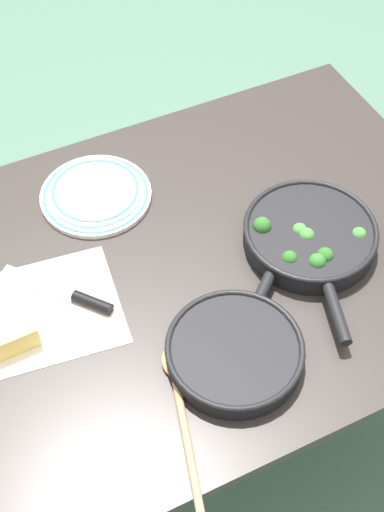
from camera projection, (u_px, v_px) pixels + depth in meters
ground_plane at (192, 421)px, 2.09m from camera, size 14.00×14.00×0.00m
dining_table_red at (192, 285)px, 1.56m from camera, size 1.26×0.90×0.76m
skillet_broccoli at (310, 236)px, 1.50m from camera, size 0.28×0.41×0.07m
skillet_eggs at (235, 351)px, 1.33m from camera, size 0.32×0.30×0.05m
wooden_spoon at (182, 415)px, 1.27m from camera, size 0.12×0.37×0.02m
parchment_sheet at (42, 312)px, 1.41m from camera, size 0.33×0.29×0.00m
grater_knife at (72, 296)px, 1.43m from camera, size 0.18×0.21×0.02m
cheese_block at (11, 333)px, 1.35m from camera, size 0.09×0.07×0.05m
dinner_plate_stack at (96, 193)px, 1.60m from camera, size 0.25×0.25×0.03m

